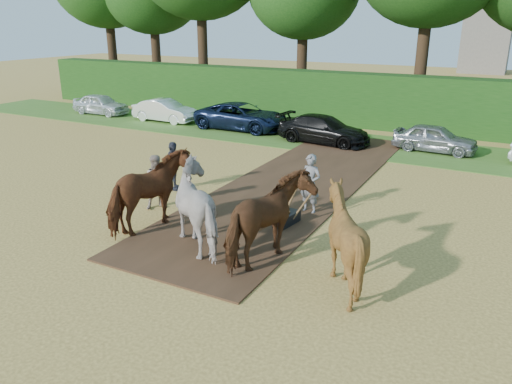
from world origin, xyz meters
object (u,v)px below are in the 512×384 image
Objects in this scene: spectator_far at (173,166)px; parked_cars at (374,133)px; spectator_near at (158,182)px; plough_team at (239,213)px.

spectator_far reaches higher than parked_cars.
spectator_near is 1.01× the size of spectator_far.
spectator_near reaches higher than parked_cars.
spectator_far is 5.83m from plough_team.
parked_cars is (3.94, 11.54, -0.22)m from spectator_near.
spectator_near is at bearing 157.38° from plough_team.
plough_team reaches higher than parked_cars.
spectator_near is 0.04× the size of parked_cars.
spectator_near is 4.32m from plough_team.
spectator_far is at bearing 61.53° from spectator_near.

